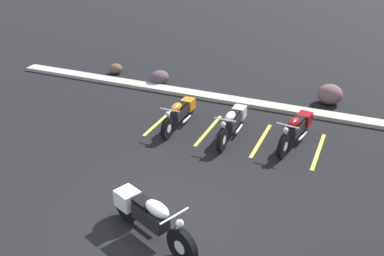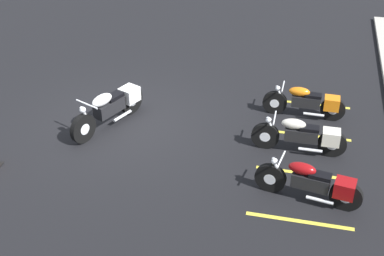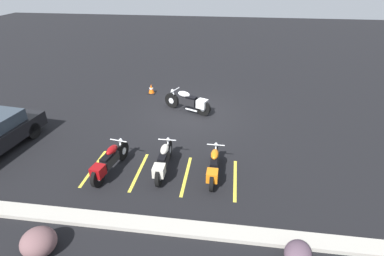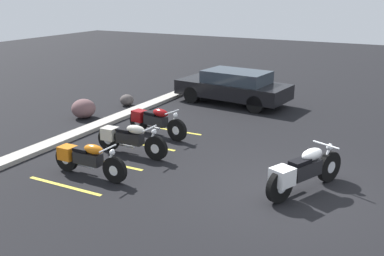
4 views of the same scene
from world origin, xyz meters
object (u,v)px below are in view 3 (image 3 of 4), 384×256
Objects in this scene: landscape_rock_2 at (298,253)px; traffic_cone at (151,89)px; parked_bike_1 at (163,161)px; landscape_rock_0 at (39,242)px; motorcycle_white_featured at (189,102)px; parked_bike_2 at (109,161)px; parked_bike_0 at (214,166)px.

landscape_rock_2 is 11.35m from traffic_cone.
parked_bike_1 is 4.79m from landscape_rock_2.
landscape_rock_0 is at bearing 147.30° from parked_bike_1.
motorcycle_white_featured reaches higher than landscape_rock_0.
parked_bike_1 is at bearing -71.17° from parked_bike_2.
traffic_cone is (2.17, -6.75, -0.22)m from parked_bike_1.
parked_bike_2 is (1.74, 0.29, 0.01)m from parked_bike_1.
traffic_cone is (-0.06, -10.23, -0.10)m from landscape_rock_0.
parked_bike_2 is at bearing 95.14° from parked_bike_0.
landscape_rock_0 reaches higher than traffic_cone.
parked_bike_2 is 3.23m from landscape_rock_0.
landscape_rock_0 is at bearing -179.09° from parked_bike_2.
motorcycle_white_featured is at bearing 17.91° from parked_bike_0.
landscape_rock_0 is at bearing 132.51° from parked_bike_0.
landscape_rock_2 is at bearing -174.63° from landscape_rock_0.
parked_bike_2 is 3.00× the size of landscape_rock_2.
parked_bike_0 is 1.65m from parked_bike_1.
motorcycle_white_featured is 5.37m from parked_bike_2.
landscape_rock_2 is at bearing 121.63° from traffic_cone.
parked_bike_0 is 0.96× the size of parked_bike_1.
parked_bike_1 is at bearing -122.57° from landscape_rock_0.
landscape_rock_0 is (0.48, 3.20, -0.13)m from parked_bike_2.
parked_bike_2 is (3.39, 0.26, 0.02)m from parked_bike_0.
motorcycle_white_featured is 4.98m from parked_bike_0.
motorcycle_white_featured reaches higher than traffic_cone.
landscape_rock_2 is (-6.01, -0.57, -0.08)m from landscape_rock_0.
parked_bike_2 is at bearing 92.36° from motorcycle_white_featured.
motorcycle_white_featured is 1.04× the size of parked_bike_2.
parked_bike_0 is at bearing -91.02° from parked_bike_1.
parked_bike_1 reaches higher than traffic_cone.
parked_bike_2 reaches higher than parked_bike_1.
traffic_cone is (0.43, -7.04, -0.23)m from parked_bike_2.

